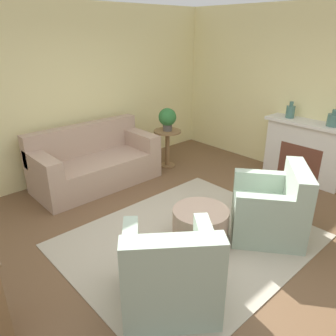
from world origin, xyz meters
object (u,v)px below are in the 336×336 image
(armchair_right, at_px, (272,209))
(vase_mantel_far, at_px, (334,120))
(armchair_left, at_px, (170,274))
(ottoman_table, at_px, (201,221))
(vase_mantel_near, at_px, (290,111))
(potted_plant_on_side_table, at_px, (167,118))
(couch, at_px, (95,164))
(side_table, at_px, (167,142))

(armchair_right, relative_size, vase_mantel_far, 4.54)
(armchair_left, height_order, vase_mantel_far, vase_mantel_far)
(vase_mantel_far, bearing_deg, ottoman_table, 172.93)
(vase_mantel_near, distance_m, potted_plant_on_side_table, 2.09)
(couch, xyz_separation_m, armchair_left, (-0.89, -2.76, 0.00))
(vase_mantel_near, distance_m, vase_mantel_far, 0.71)
(armchair_left, distance_m, armchair_right, 1.70)
(armchair_left, xyz_separation_m, vase_mantel_near, (3.57, 0.88, 0.77))
(armchair_right, distance_m, potted_plant_on_side_table, 2.63)
(armchair_left, height_order, potted_plant_on_side_table, potted_plant_on_side_table)
(armchair_left, height_order, side_table, armchair_left)
(couch, distance_m, potted_plant_on_side_table, 1.52)
(vase_mantel_far, height_order, potted_plant_on_side_table, vase_mantel_far)
(vase_mantel_far, bearing_deg, armchair_left, -177.25)
(armchair_right, relative_size, vase_mantel_near, 4.26)
(ottoman_table, relative_size, side_table, 0.97)
(ottoman_table, bearing_deg, vase_mantel_near, 8.44)
(armchair_left, distance_m, ottoman_table, 1.08)
(ottoman_table, distance_m, potted_plant_on_side_table, 2.48)
(vase_mantel_far, bearing_deg, couch, 135.93)
(vase_mantel_near, relative_size, vase_mantel_far, 1.07)
(armchair_right, height_order, vase_mantel_far, vase_mantel_far)
(couch, distance_m, side_table, 1.41)
(couch, relative_size, vase_mantel_far, 7.79)
(armchair_right, xyz_separation_m, side_table, (0.56, 2.50, 0.12))
(side_table, bearing_deg, ottoman_table, -122.99)
(vase_mantel_far, bearing_deg, potted_plant_on_side_table, 119.21)
(potted_plant_on_side_table, bearing_deg, side_table, 45.00)
(vase_mantel_far, distance_m, potted_plant_on_side_table, 2.68)
(armchair_right, bearing_deg, potted_plant_on_side_table, 77.45)
(armchair_left, bearing_deg, side_table, 47.90)
(couch, relative_size, side_table, 2.88)
(armchair_right, height_order, side_table, armchair_right)
(vase_mantel_far, bearing_deg, vase_mantel_near, 90.00)
(vase_mantel_near, bearing_deg, vase_mantel_far, -90.00)
(armchair_right, bearing_deg, ottoman_table, 146.47)
(armchair_right, xyz_separation_m, vase_mantel_far, (1.86, 0.17, 0.76))
(armchair_left, height_order, armchair_right, same)
(couch, xyz_separation_m, potted_plant_on_side_table, (1.38, -0.26, 0.58))
(side_table, xyz_separation_m, vase_mantel_far, (1.30, -2.33, 0.64))
(armchair_left, xyz_separation_m, vase_mantel_far, (3.57, 0.17, 0.76))
(side_table, bearing_deg, couch, 169.23)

